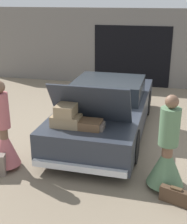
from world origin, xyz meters
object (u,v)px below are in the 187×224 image
(suitcase_beside_right_person, at_px, (176,196))
(person_right, at_px, (167,156))
(person_left, at_px, (4,138))
(car, at_px, (106,109))

(suitcase_beside_right_person, bearing_deg, person_right, 112.99)
(person_left, height_order, suitcase_beside_right_person, person_left)
(suitcase_beside_right_person, bearing_deg, person_left, 173.74)
(car, distance_m, suitcase_beside_right_person, 3.12)
(person_left, relative_size, suitcase_beside_right_person, 3.34)
(person_left, bearing_deg, suitcase_beside_right_person, 96.47)
(person_left, xyz_separation_m, person_right, (3.03, 0.09, -0.03))
(car, bearing_deg, person_left, -124.26)
(person_left, xyz_separation_m, suitcase_beside_right_person, (3.22, -0.35, -0.50))
(car, distance_m, person_right, 2.61)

